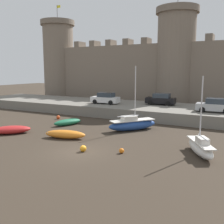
{
  "coord_description": "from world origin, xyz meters",
  "views": [
    {
      "loc": [
        11.37,
        -16.03,
        6.27
      ],
      "look_at": [
        0.46,
        4.65,
        2.5
      ],
      "focal_mm": 42.0,
      "sensor_mm": 36.0,
      "label": 1
    }
  ],
  "objects_px": {
    "sailboat_foreground_right": "(132,124)",
    "car_quay_centre_east": "(161,99)",
    "rowboat_foreground_left": "(68,122)",
    "car_quay_centre_west": "(215,106)",
    "sailboat_near_channel_left": "(200,147)",
    "mooring_buoy_off_centre": "(122,151)",
    "rowboat_foreground_centre": "(65,134)",
    "mooring_buoy_mid_mud": "(58,117)",
    "rowboat_midflat_right": "(10,130)",
    "car_quay_east": "(105,98)",
    "mooring_buoy_near_shore": "(83,148)"
  },
  "relations": [
    {
      "from": "sailboat_foreground_right",
      "to": "car_quay_centre_east",
      "type": "distance_m",
      "value": 11.16
    },
    {
      "from": "mooring_buoy_off_centre",
      "to": "car_quay_centre_west",
      "type": "bearing_deg",
      "value": 72.24
    },
    {
      "from": "sailboat_near_channel_left",
      "to": "rowboat_midflat_right",
      "type": "xyz_separation_m",
      "value": [
        -17.77,
        -1.99,
        -0.18
      ]
    },
    {
      "from": "sailboat_near_channel_left",
      "to": "rowboat_foreground_left",
      "type": "height_order",
      "value": "sailboat_near_channel_left"
    },
    {
      "from": "sailboat_foreground_right",
      "to": "mooring_buoy_near_shore",
      "type": "height_order",
      "value": "sailboat_foreground_right"
    },
    {
      "from": "mooring_buoy_off_centre",
      "to": "car_quay_centre_west",
      "type": "distance_m",
      "value": 15.92
    },
    {
      "from": "rowboat_foreground_left",
      "to": "car_quay_east",
      "type": "distance_m",
      "value": 9.68
    },
    {
      "from": "sailboat_foreground_right",
      "to": "mooring_buoy_off_centre",
      "type": "height_order",
      "value": "sailboat_foreground_right"
    },
    {
      "from": "sailboat_near_channel_left",
      "to": "rowboat_foreground_left",
      "type": "relative_size",
      "value": 1.6
    },
    {
      "from": "rowboat_midflat_right",
      "to": "mooring_buoy_mid_mud",
      "type": "relative_size",
      "value": 7.82
    },
    {
      "from": "sailboat_near_channel_left",
      "to": "mooring_buoy_off_centre",
      "type": "height_order",
      "value": "sailboat_near_channel_left"
    },
    {
      "from": "sailboat_foreground_right",
      "to": "mooring_buoy_near_shore",
      "type": "xyz_separation_m",
      "value": [
        -0.45,
        -8.5,
        -0.39
      ]
    },
    {
      "from": "mooring_buoy_off_centre",
      "to": "car_quay_east",
      "type": "distance_m",
      "value": 19.01
    },
    {
      "from": "rowboat_foreground_centre",
      "to": "car_quay_centre_east",
      "type": "height_order",
      "value": "car_quay_centre_east"
    },
    {
      "from": "sailboat_foreground_right",
      "to": "car_quay_centre_east",
      "type": "xyz_separation_m",
      "value": [
        -0.42,
        11.05,
        1.51
      ]
    },
    {
      "from": "rowboat_foreground_left",
      "to": "sailboat_foreground_right",
      "type": "height_order",
      "value": "sailboat_foreground_right"
    },
    {
      "from": "rowboat_foreground_centre",
      "to": "car_quay_centre_west",
      "type": "xyz_separation_m",
      "value": [
        11.34,
        13.52,
        1.76
      ]
    },
    {
      "from": "mooring_buoy_mid_mud",
      "to": "car_quay_east",
      "type": "relative_size",
      "value": 0.11
    },
    {
      "from": "rowboat_foreground_centre",
      "to": "mooring_buoy_mid_mud",
      "type": "relative_size",
      "value": 8.44
    },
    {
      "from": "sailboat_foreground_right",
      "to": "car_quay_east",
      "type": "height_order",
      "value": "sailboat_foreground_right"
    },
    {
      "from": "rowboat_midflat_right",
      "to": "car_quay_east",
      "type": "distance_m",
      "value": 15.72
    },
    {
      "from": "sailboat_near_channel_left",
      "to": "car_quay_centre_east",
      "type": "relative_size",
      "value": 1.4
    },
    {
      "from": "rowboat_foreground_centre",
      "to": "car_quay_centre_east",
      "type": "xyz_separation_m",
      "value": [
        3.74,
        17.0,
        1.76
      ]
    },
    {
      "from": "sailboat_near_channel_left",
      "to": "rowboat_foreground_centre",
      "type": "height_order",
      "value": "sailboat_near_channel_left"
    },
    {
      "from": "sailboat_foreground_right",
      "to": "mooring_buoy_off_centre",
      "type": "bearing_deg",
      "value": -72.51
    },
    {
      "from": "sailboat_near_channel_left",
      "to": "mooring_buoy_off_centre",
      "type": "relative_size",
      "value": 14.85
    },
    {
      "from": "rowboat_foreground_left",
      "to": "mooring_buoy_off_centre",
      "type": "bearing_deg",
      "value": -32.72
    },
    {
      "from": "rowboat_foreground_centre",
      "to": "rowboat_foreground_left",
      "type": "distance_m",
      "value": 5.91
    },
    {
      "from": "mooring_buoy_mid_mud",
      "to": "car_quay_centre_west",
      "type": "relative_size",
      "value": 0.11
    },
    {
      "from": "car_quay_east",
      "to": "rowboat_foreground_left",
      "type": "bearing_deg",
      "value": -87.8
    },
    {
      "from": "rowboat_midflat_right",
      "to": "mooring_buoy_near_shore",
      "type": "height_order",
      "value": "rowboat_midflat_right"
    },
    {
      "from": "rowboat_foreground_left",
      "to": "car_quay_centre_west",
      "type": "xyz_separation_m",
      "value": [
        14.73,
        8.68,
        1.79
      ]
    },
    {
      "from": "mooring_buoy_mid_mud",
      "to": "mooring_buoy_near_shore",
      "type": "xyz_separation_m",
      "value": [
        10.51,
        -9.84,
        0.01
      ]
    },
    {
      "from": "mooring_buoy_mid_mud",
      "to": "car_quay_centre_west",
      "type": "xyz_separation_m",
      "value": [
        18.14,
        6.24,
        1.92
      ]
    },
    {
      "from": "rowboat_midflat_right",
      "to": "car_quay_centre_west",
      "type": "height_order",
      "value": "car_quay_centre_west"
    },
    {
      "from": "sailboat_foreground_right",
      "to": "rowboat_foreground_centre",
      "type": "bearing_deg",
      "value": -125.02
    },
    {
      "from": "sailboat_near_channel_left",
      "to": "mooring_buoy_mid_mud",
      "type": "bearing_deg",
      "value": 161.01
    },
    {
      "from": "rowboat_midflat_right",
      "to": "car_quay_centre_west",
      "type": "distance_m",
      "value": 22.7
    },
    {
      "from": "rowboat_foreground_left",
      "to": "car_quay_centre_east",
      "type": "distance_m",
      "value": 14.21
    },
    {
      "from": "sailboat_near_channel_left",
      "to": "sailboat_foreground_right",
      "type": "relative_size",
      "value": 0.88
    },
    {
      "from": "rowboat_midflat_right",
      "to": "mooring_buoy_off_centre",
      "type": "bearing_deg",
      "value": -1.84
    },
    {
      "from": "mooring_buoy_mid_mud",
      "to": "car_quay_centre_east",
      "type": "bearing_deg",
      "value": 42.67
    },
    {
      "from": "sailboat_near_channel_left",
      "to": "rowboat_foreground_centre",
      "type": "xyz_separation_m",
      "value": [
        -11.87,
        -0.86,
        -0.19
      ]
    },
    {
      "from": "rowboat_foreground_left",
      "to": "rowboat_midflat_right",
      "type": "distance_m",
      "value": 6.48
    },
    {
      "from": "rowboat_midflat_right",
      "to": "mooring_buoy_near_shore",
      "type": "relative_size",
      "value": 7.4
    },
    {
      "from": "car_quay_centre_east",
      "to": "car_quay_east",
      "type": "height_order",
      "value": "same"
    },
    {
      "from": "rowboat_foreground_centre",
      "to": "car_quay_east",
      "type": "height_order",
      "value": "car_quay_east"
    },
    {
      "from": "rowboat_foreground_left",
      "to": "sailboat_foreground_right",
      "type": "distance_m",
      "value": 7.64
    },
    {
      "from": "rowboat_foreground_left",
      "to": "rowboat_midflat_right",
      "type": "height_order",
      "value": "rowboat_midflat_right"
    },
    {
      "from": "mooring_buoy_off_centre",
      "to": "mooring_buoy_mid_mud",
      "type": "height_order",
      "value": "mooring_buoy_mid_mud"
    }
  ]
}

